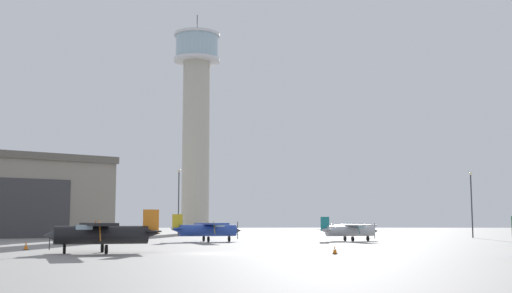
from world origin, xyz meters
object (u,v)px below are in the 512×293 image
at_px(airplane_black, 103,233).
at_px(light_post_east, 471,199).
at_px(airplane_silver, 349,230).
at_px(light_post_west, 179,197).
at_px(airplane_blue, 207,229).
at_px(traffic_cone_near_right, 26,246).
at_px(traffic_cone_mid_apron, 335,250).
at_px(control_tower, 196,116).

bearing_deg(airplane_black, light_post_east, -153.07).
height_order(airplane_silver, airplane_black, airplane_black).
height_order(airplane_silver, light_post_west, light_post_west).
height_order(light_post_west, light_post_east, light_post_west).
bearing_deg(airplane_blue, traffic_cone_near_right, -138.68).
distance_m(light_post_west, traffic_cone_near_right, 48.69).
xyz_separation_m(airplane_blue, traffic_cone_mid_apron, (10.58, -27.24, -1.13)).
relative_size(light_post_west, light_post_east, 1.12).
relative_size(airplane_silver, traffic_cone_near_right, 13.36).
xyz_separation_m(airplane_silver, light_post_east, (19.23, 14.80, 4.10)).
xyz_separation_m(airplane_blue, airplane_black, (-5.57, -26.01, 0.02)).
xyz_separation_m(control_tower, light_post_west, (-0.43, -24.68, -16.59)).
relative_size(traffic_cone_near_right, traffic_cone_mid_apron, 1.24).
xyz_separation_m(light_post_west, traffic_cone_mid_apron, (16.78, -54.31, -5.68)).
xyz_separation_m(airplane_silver, traffic_cone_near_right, (-28.83, -23.30, -0.94)).
distance_m(control_tower, airplane_silver, 57.98).
bearing_deg(light_post_west, light_post_east, -13.30).
height_order(airplane_blue, traffic_cone_near_right, airplane_blue).
xyz_separation_m(airplane_blue, traffic_cone_near_right, (-12.70, -20.85, -1.07)).
distance_m(light_post_east, traffic_cone_near_right, 61.53).
relative_size(airplane_blue, traffic_cone_mid_apron, 18.18).
relative_size(light_post_east, traffic_cone_near_right, 13.10).
xyz_separation_m(airplane_silver, airplane_black, (-21.70, -28.45, 0.15)).
bearing_deg(airplane_blue, light_post_west, 85.57).
xyz_separation_m(light_post_east, traffic_cone_mid_apron, (-24.78, -44.48, -5.11)).
xyz_separation_m(light_post_east, traffic_cone_near_right, (-48.06, -38.10, -5.04)).
bearing_deg(light_post_west, airplane_blue, -77.10).
bearing_deg(airplane_silver, traffic_cone_mid_apron, -117.35).
distance_m(control_tower, airplane_black, 80.57).
xyz_separation_m(airplane_blue, light_post_west, (-6.20, 27.07, 4.55)).
relative_size(control_tower, light_post_east, 4.72).
height_order(control_tower, airplane_blue, control_tower).
bearing_deg(light_post_east, airplane_black, -133.42).
xyz_separation_m(control_tower, light_post_east, (41.13, -34.50, -17.16)).
relative_size(light_post_west, traffic_cone_near_right, 14.68).
height_order(airplane_blue, airplane_black, airplane_black).
height_order(light_post_east, traffic_cone_near_right, light_post_east).
distance_m(airplane_blue, airplane_black, 26.60).
bearing_deg(traffic_cone_mid_apron, traffic_cone_near_right, 164.66).
relative_size(light_post_west, traffic_cone_mid_apron, 18.24).
xyz_separation_m(control_tower, traffic_cone_mid_apron, (16.35, -78.98, -22.27)).
bearing_deg(control_tower, airplane_black, -89.85).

